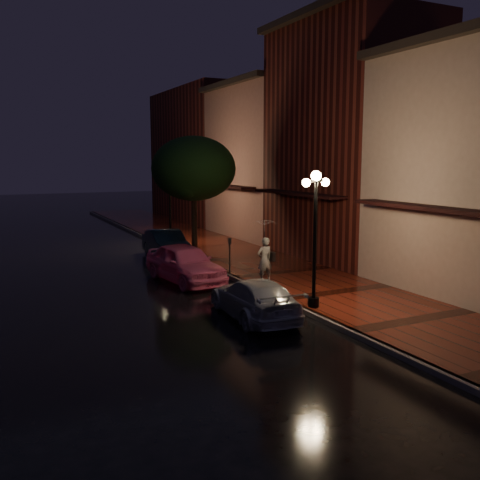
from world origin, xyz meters
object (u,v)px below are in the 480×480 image
silver_car (254,298)px  woman_with_umbrella (265,241)px  streetlamp_far (170,200)px  pink_car (185,263)px  streetlamp_near (315,231)px  navy_car (166,244)px  parking_meter (230,252)px  street_tree (194,171)px

silver_car → woman_with_umbrella: (2.28, 3.49, 1.15)m
streetlamp_far → pink_car: bearing=-105.0°
streetlamp_near → silver_car: streetlamp_near is taller
navy_car → streetlamp_far: bearing=70.3°
parking_meter → streetlamp_far: bearing=96.4°
streetlamp_near → navy_car: bearing=96.8°
street_tree → pink_car: size_ratio=1.31×
navy_car → woman_with_umbrella: woman_with_umbrella is taller
street_tree → streetlamp_far: bearing=94.9°
street_tree → streetlamp_near: bearing=-91.3°
pink_car → parking_meter: 2.06m
pink_car → woman_with_umbrella: woman_with_umbrella is taller
woman_with_umbrella → parking_meter: woman_with_umbrella is taller
navy_car → parking_meter: bearing=-75.0°
streetlamp_near → street_tree: bearing=88.7°
street_tree → parking_meter: (-0.46, -5.11, -3.22)m
pink_car → woman_with_umbrella: bearing=-45.6°
pink_car → navy_car: pink_car is taller
parking_meter → streetlamp_near: bearing=-80.3°
pink_car → silver_car: bearing=-94.6°
woman_with_umbrella → parking_meter: size_ratio=1.69×
streetlamp_far → woman_with_umbrella: bearing=-88.6°
streetlamp_far → parking_meter: 8.27m
street_tree → silver_car: size_ratio=1.38×
silver_car → woman_with_umbrella: 4.32m
streetlamp_far → pink_car: 8.79m
silver_car → parking_meter: parking_meter is taller
parking_meter → pink_car: bearing=-167.1°
streetlamp_far → woman_with_umbrella: (0.25, -10.31, -0.84)m
silver_car → parking_meter: size_ratio=2.91×
streetlamp_near → parking_meter: 6.09m
street_tree → parking_meter: bearing=-95.1°
woman_with_umbrella → parking_meter: 2.35m
streetlamp_near → woman_with_umbrella: 3.80m
parking_meter → silver_car: bearing=-100.0°
navy_car → silver_car: (-0.73, -10.62, -0.09)m
streetlamp_near → streetlamp_far: size_ratio=1.00×
navy_car → parking_meter: size_ratio=2.92×
navy_car → silver_car: size_ratio=1.00×
street_tree → navy_car: (-1.55, -0.17, -3.55)m
woman_with_umbrella → parking_meter: (-0.45, 2.19, -0.73)m
woman_with_umbrella → parking_meter: bearing=-80.2°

